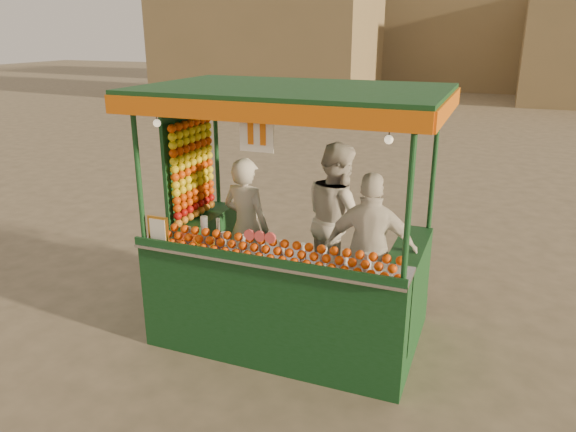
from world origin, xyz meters
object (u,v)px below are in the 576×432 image
at_px(juice_cart, 281,263).
at_px(vendor_middle, 337,219).
at_px(vendor_left, 246,226).
at_px(vendor_right, 370,251).

height_order(juice_cart, vendor_middle, juice_cart).
relative_size(vendor_left, vendor_right, 0.99).
distance_m(vendor_left, vendor_middle, 1.06).
distance_m(vendor_left, vendor_right, 1.54).
bearing_deg(vendor_right, vendor_middle, -57.55).
distance_m(juice_cart, vendor_right, 0.99).
relative_size(juice_cart, vendor_middle, 1.69).
bearing_deg(vendor_left, vendor_middle, -146.87).
bearing_deg(vendor_left, vendor_right, -178.09).
xyz_separation_m(juice_cart, vendor_right, (0.95, 0.10, 0.25)).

